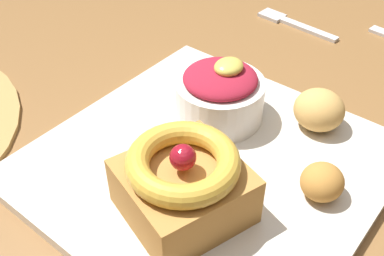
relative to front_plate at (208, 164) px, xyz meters
name	(u,v)px	position (x,y,z in m)	size (l,w,h in m)	color
dining_table	(171,184)	(0.03, 0.07, -0.10)	(1.42, 0.90, 0.73)	brown
front_plate	(208,164)	(0.00, 0.00, 0.00)	(0.30, 0.30, 0.01)	silver
cake_slice	(183,183)	(-0.06, -0.02, 0.04)	(0.12, 0.11, 0.07)	#B77F3D
berry_ramekin	(220,94)	(0.06, 0.03, 0.03)	(0.09, 0.09, 0.07)	white
fritter_front	(320,184)	(0.02, -0.10, 0.02)	(0.04, 0.04, 0.03)	#BC7F38
fritter_middle	(319,110)	(0.11, -0.06, 0.03)	(0.05, 0.05, 0.04)	tan
fork	(292,23)	(0.31, 0.08, 0.00)	(0.03, 0.13, 0.00)	silver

